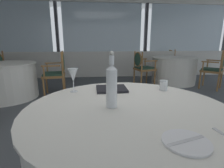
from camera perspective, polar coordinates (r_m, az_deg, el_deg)
ground_plane at (r=2.28m, az=1.41°, el=-16.54°), size 13.04×13.04×0.00m
window_wall_far at (r=5.72m, az=-3.16°, el=12.93°), size 9.23×0.14×2.61m
foreground_table at (r=1.33m, az=4.96°, el=-22.39°), size 1.37×1.37×0.74m
side_plate at (r=0.83m, az=23.76°, el=-17.46°), size 0.21×0.21×0.01m
butter_knife at (r=0.83m, az=23.80°, el=-17.15°), size 0.19×0.07×0.00m
water_bottle at (r=1.09m, az=-0.15°, el=-0.32°), size 0.07×0.07×0.37m
wine_glass at (r=1.47m, az=-13.06°, el=2.84°), size 0.09×0.09×0.20m
water_tumbler at (r=1.57m, az=17.03°, el=-0.46°), size 0.07×0.07×0.09m
menu_book at (r=1.52m, az=-0.19°, el=-1.63°), size 0.28×0.25×0.02m
background_table_0 at (r=5.17m, az=20.11°, el=4.43°), size 1.24×1.24×0.74m
dining_chair_0_0 at (r=6.17m, az=18.65°, el=7.52°), size 0.62×0.57×0.91m
dining_chair_0_1 at (r=4.56m, az=10.13°, el=6.15°), size 0.56×0.61×0.92m
dining_chair_0_2 at (r=4.89m, az=31.86°, el=5.08°), size 0.66×0.66×0.98m
background_table_1 at (r=4.14m, az=-31.95°, el=0.89°), size 1.20×1.20×0.74m
dining_chair_1_1 at (r=3.88m, az=-17.88°, el=4.58°), size 0.52×0.58×0.96m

